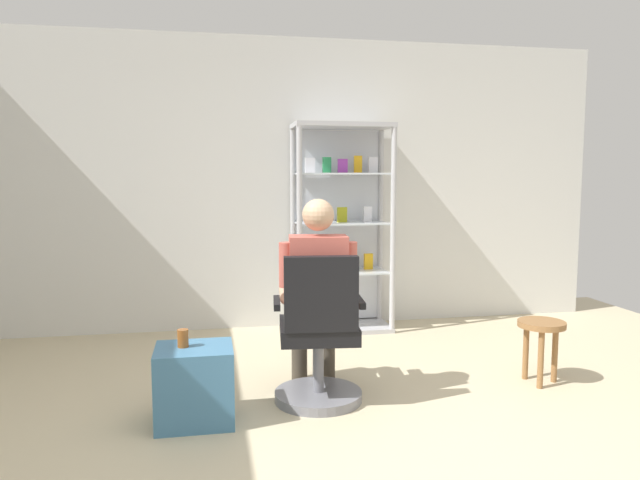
# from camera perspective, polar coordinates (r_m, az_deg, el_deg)

# --- Properties ---
(ground_plane) EXTENTS (7.20, 7.20, 0.00)m
(ground_plane) POSITION_cam_1_polar(r_m,az_deg,el_deg) (3.03, 6.48, -21.96)
(ground_plane) COLOR #C6B793
(back_wall) EXTENTS (6.00, 0.10, 2.70)m
(back_wall) POSITION_cam_1_polar(r_m,az_deg,el_deg) (5.61, -2.54, 5.39)
(back_wall) COLOR silver
(back_wall) RESTS_ON ground
(display_cabinet_main) EXTENTS (0.90, 0.45, 1.90)m
(display_cabinet_main) POSITION_cam_1_polar(r_m,az_deg,el_deg) (5.47, 1.99, 1.35)
(display_cabinet_main) COLOR #B7B7BC
(display_cabinet_main) RESTS_ON ground
(office_chair) EXTENTS (0.59, 0.56, 0.96)m
(office_chair) POSITION_cam_1_polar(r_m,az_deg,el_deg) (3.73, -0.10, -9.91)
(office_chair) COLOR slate
(office_chair) RESTS_ON ground
(seated_shopkeeper) EXTENTS (0.52, 0.59, 1.29)m
(seated_shopkeeper) POSITION_cam_1_polar(r_m,az_deg,el_deg) (3.81, -0.31, -4.63)
(seated_shopkeeper) COLOR #3F382D
(seated_shopkeeper) RESTS_ON ground
(storage_crate) EXTENTS (0.44, 0.37, 0.45)m
(storage_crate) POSITION_cam_1_polar(r_m,az_deg,el_deg) (3.59, -12.03, -13.54)
(storage_crate) COLOR teal
(storage_crate) RESTS_ON ground
(tea_glass) EXTENTS (0.06, 0.06, 0.10)m
(tea_glass) POSITION_cam_1_polar(r_m,az_deg,el_deg) (3.53, -13.12, -9.24)
(tea_glass) COLOR brown
(tea_glass) RESTS_ON storage_crate
(wooden_stool) EXTENTS (0.32, 0.32, 0.44)m
(wooden_stool) POSITION_cam_1_polar(r_m,az_deg,el_deg) (4.38, 20.61, -8.50)
(wooden_stool) COLOR olive
(wooden_stool) RESTS_ON ground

